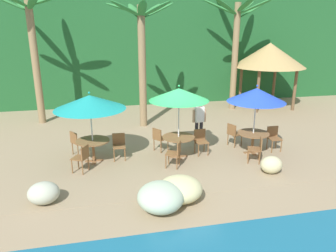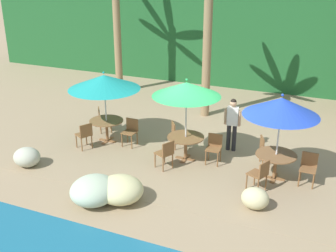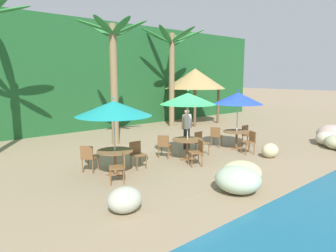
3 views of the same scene
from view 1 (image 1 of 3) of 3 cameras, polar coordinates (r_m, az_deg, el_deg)
The scene contains 23 objects.
ground_plane at distance 11.17m, azimuth 2.22°, elevation -5.49°, with size 120.00×120.00×0.00m, color #937F60.
terrace_deck at distance 11.17m, azimuth 2.22°, elevation -5.48°, with size 18.00×5.20×0.01m.
foliage_backdrop at distance 19.18m, azimuth -4.46°, elevation 13.38°, with size 28.00×2.40×6.00m.
umbrella_teal at distance 10.49m, azimuth -13.70°, elevation 4.13°, with size 2.28×2.28×2.36m.
dining_table_teal at distance 10.89m, azimuth -13.17°, elevation -3.11°, with size 1.10×1.10×0.74m.
chair_teal_seaward at distance 10.99m, azimuth -8.69°, elevation -3.21°, with size 0.43×0.44×0.87m.
chair_teal_inland at distance 11.57m, azimuth -15.86°, elevation -2.63°, with size 0.59×0.59×0.87m.
chair_teal_left at distance 10.21m, azimuth -14.97°, elevation -5.28°, with size 0.57×0.57×0.87m.
umbrella_green at distance 10.52m, azimuth 1.95°, elevation 5.60°, with size 1.98×1.98×2.51m.
dining_table_green at distance 10.96m, azimuth 1.87°, elevation -2.51°, with size 1.10×1.10×0.74m.
chair_green_seaward at distance 11.35m, azimuth 5.82°, elevation -2.43°, with size 0.45×0.46×0.87m.
chair_green_inland at distance 11.49m, azimuth -1.58°, elevation -2.09°, with size 0.59×0.59×0.87m.
chair_green_left at distance 10.20m, azimuth 1.34°, elevation -4.67°, with size 0.57×0.57×0.87m.
umbrella_blue at distance 11.33m, azimuth 15.42°, elevation 5.32°, with size 1.98×1.98×2.44m.
dining_table_blue at distance 11.72m, azimuth 14.84°, elevation -1.76°, with size 1.10×1.10×0.74m.
chair_blue_seaward at distance 12.22m, azimuth 18.20°, elevation -1.78°, with size 0.42×0.43×0.87m.
chair_blue_inland at distance 12.21m, azimuth 11.51°, elevation -1.24°, with size 0.56×0.55×0.87m.
chair_blue_left at distance 10.96m, azimuth 15.52°, elevation -3.73°, with size 0.56×0.55×0.87m.
palm_tree_nearest at distance 15.55m, azimuth -23.05°, elevation 14.55°, with size 3.49×3.37×5.74m.
palm_tree_second at distance 13.98m, azimuth -4.63°, elevation 14.66°, with size 2.95×2.96×5.31m.
palm_tree_third at distance 17.40m, azimuth 12.13°, elevation 15.98°, with size 3.69×3.80×5.71m.
palapa_hut at distance 18.37m, azimuth 17.54°, elevation 11.86°, with size 3.83×3.83×3.46m.
waiter_in_white at distance 12.19m, azimuth 5.54°, elevation 1.34°, with size 0.52×0.26×1.70m.
Camera 1 is at (-2.57, -9.96, 4.36)m, focal length 34.39 mm.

